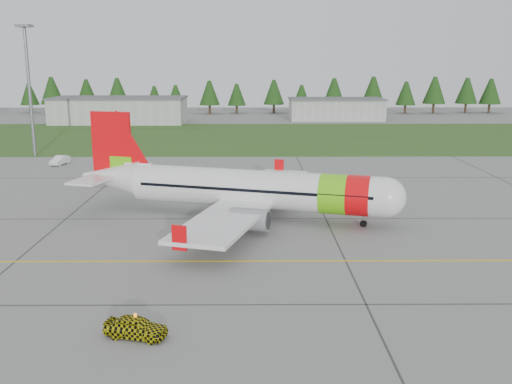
{
  "coord_description": "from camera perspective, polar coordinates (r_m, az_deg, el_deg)",
  "views": [
    {
      "loc": [
        2.92,
        -32.9,
        14.67
      ],
      "look_at": [
        3.27,
        17.14,
        3.3
      ],
      "focal_mm": 40.0,
      "sensor_mm": 36.0,
      "label": 1
    }
  ],
  "objects": [
    {
      "name": "ground",
      "position": [
        36.14,
        -5.1,
        -11.2
      ],
      "size": [
        320.0,
        320.0,
        0.0
      ],
      "primitive_type": "plane",
      "color": "gray",
      "rests_on": "ground"
    },
    {
      "name": "aircraft",
      "position": [
        54.56,
        -0.82,
        0.3
      ],
      "size": [
        31.87,
        30.11,
        9.9
      ],
      "rotation": [
        0.0,
        0.0,
        -0.29
      ],
      "color": "white",
      "rests_on": "ground"
    },
    {
      "name": "follow_me_car",
      "position": [
        32.12,
        -12.03,
        -11.2
      ],
      "size": [
        1.51,
        1.67,
        3.51
      ],
      "primitive_type": "imported",
      "rotation": [
        0.0,
        0.0,
        1.32
      ],
      "color": "#D2CC0B",
      "rests_on": "ground"
    },
    {
      "name": "service_van",
      "position": [
        88.54,
        -19.08,
        3.89
      ],
      "size": [
        1.63,
        1.56,
        4.04
      ],
      "primitive_type": "imported",
      "rotation": [
        0.0,
        0.0,
        -0.18
      ],
      "color": "silver",
      "rests_on": "ground"
    },
    {
      "name": "grass_strip",
      "position": [
        115.87,
        -1.85,
        5.53
      ],
      "size": [
        320.0,
        50.0,
        0.03
      ],
      "primitive_type": "cube",
      "color": "#30561E",
      "rests_on": "ground"
    },
    {
      "name": "taxi_guideline",
      "position": [
        43.55,
        -4.25,
        -6.9
      ],
      "size": [
        120.0,
        0.25,
        0.02
      ],
      "primitive_type": "cube",
      "color": "gold",
      "rests_on": "ground"
    },
    {
      "name": "hangar_west",
      "position": [
        147.11,
        -13.46,
        7.91
      ],
      "size": [
        32.0,
        14.0,
        6.0
      ],
      "primitive_type": "cube",
      "color": "#A8A8A3",
      "rests_on": "ground"
    },
    {
      "name": "hangar_east",
      "position": [
        152.98,
        7.98,
        8.16
      ],
      "size": [
        24.0,
        12.0,
        5.2
      ],
      "primitive_type": "cube",
      "color": "#A8A8A3",
      "rests_on": "ground"
    },
    {
      "name": "floodlight_mast",
      "position": [
        97.49,
        -21.68,
        9.17
      ],
      "size": [
        0.5,
        0.5,
        20.0
      ],
      "primitive_type": "cylinder",
      "color": "slate",
      "rests_on": "ground"
    },
    {
      "name": "treeline",
      "position": [
        171.2,
        -1.4,
        9.56
      ],
      "size": [
        160.0,
        8.0,
        10.0
      ],
      "primitive_type": null,
      "color": "#1C3F14",
      "rests_on": "ground"
    }
  ]
}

